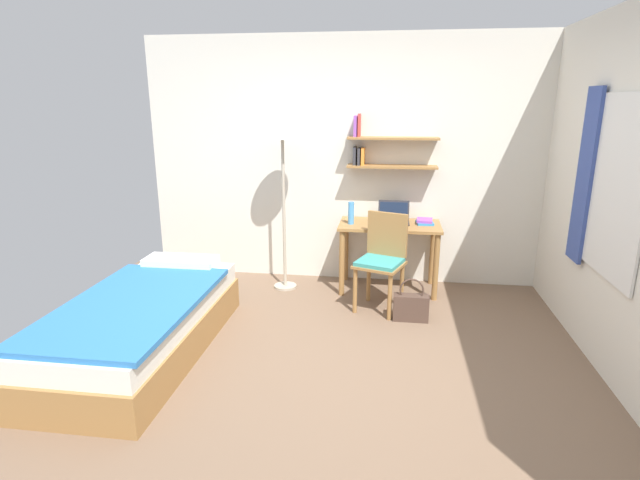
# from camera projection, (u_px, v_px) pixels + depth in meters

# --- Properties ---
(ground_plane) EXTENTS (5.28, 5.28, 0.00)m
(ground_plane) POSITION_uv_depth(u_px,v_px,m) (326.00, 367.00, 3.74)
(ground_plane) COLOR brown
(wall_back) EXTENTS (4.40, 0.27, 2.60)m
(wall_back) POSITION_uv_depth(u_px,v_px,m) (351.00, 162.00, 5.31)
(wall_back) COLOR silver
(wall_back) RESTS_ON ground_plane
(bed) EXTENTS (0.95, 2.05, 0.54)m
(bed) POSITION_uv_depth(u_px,v_px,m) (143.00, 324.00, 3.91)
(bed) COLOR #9E703D
(bed) RESTS_ON ground_plane
(desk) EXTENTS (1.03, 0.56, 0.72)m
(desk) POSITION_uv_depth(u_px,v_px,m) (389.00, 236.00, 5.14)
(desk) COLOR #9E703D
(desk) RESTS_ON ground_plane
(desk_chair) EXTENTS (0.53, 0.52, 0.92)m
(desk_chair) POSITION_uv_depth(u_px,v_px,m) (382.00, 257.00, 4.69)
(desk_chair) COLOR #9E703D
(desk_chair) RESTS_ON ground_plane
(standing_lamp) EXTENTS (0.37, 0.37, 1.79)m
(standing_lamp) POSITION_uv_depth(u_px,v_px,m) (282.00, 138.00, 4.92)
(standing_lamp) COLOR #B2A893
(standing_lamp) RESTS_ON ground_plane
(laptop) EXTENTS (0.32, 0.24, 0.22)m
(laptop) POSITION_uv_depth(u_px,v_px,m) (393.00, 217.00, 5.16)
(laptop) COLOR black
(laptop) RESTS_ON desk
(water_bottle) EXTENTS (0.06, 0.06, 0.23)m
(water_bottle) POSITION_uv_depth(u_px,v_px,m) (351.00, 213.00, 5.07)
(water_bottle) COLOR #4C99DB
(water_bottle) RESTS_ON desk
(book_stack) EXTENTS (0.18, 0.22, 0.05)m
(book_stack) POSITION_uv_depth(u_px,v_px,m) (425.00, 221.00, 5.10)
(book_stack) COLOR #3384C6
(book_stack) RESTS_ON desk
(handbag) EXTENTS (0.32, 0.12, 0.40)m
(handbag) POSITION_uv_depth(u_px,v_px,m) (411.00, 306.00, 4.51)
(handbag) COLOR #4C382D
(handbag) RESTS_ON ground_plane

